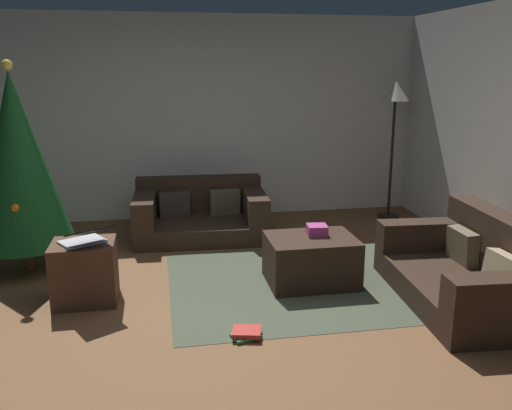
{
  "coord_description": "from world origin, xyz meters",
  "views": [
    {
      "loc": [
        -0.34,
        -3.96,
        1.95
      ],
      "look_at": [
        0.5,
        0.64,
        0.75
      ],
      "focal_mm": 37.86,
      "sensor_mm": 36.0,
      "label": 1
    }
  ],
  "objects_px": {
    "gift_box": "(317,230)",
    "corner_lamp": "(395,102)",
    "couch_left": "(200,214)",
    "christmas_tree": "(18,160)",
    "tv_remote": "(317,231)",
    "laptop": "(85,238)",
    "couch_right": "(474,271)",
    "ottoman": "(311,260)",
    "book_stack": "(246,334)",
    "side_table": "(85,272)"
  },
  "relations": [
    {
      "from": "gift_box",
      "to": "side_table",
      "type": "relative_size",
      "value": 0.34
    },
    {
      "from": "couch_right",
      "to": "christmas_tree",
      "type": "relative_size",
      "value": 0.86
    },
    {
      "from": "tv_remote",
      "to": "christmas_tree",
      "type": "distance_m",
      "value": 2.9
    },
    {
      "from": "couch_left",
      "to": "ottoman",
      "type": "bearing_deg",
      "value": 120.29
    },
    {
      "from": "couch_left",
      "to": "ottoman",
      "type": "xyz_separation_m",
      "value": [
        0.88,
        -1.68,
        -0.04
      ]
    },
    {
      "from": "couch_left",
      "to": "gift_box",
      "type": "bearing_deg",
      "value": 123.09
    },
    {
      "from": "tv_remote",
      "to": "laptop",
      "type": "height_order",
      "value": "laptop"
    },
    {
      "from": "couch_right",
      "to": "christmas_tree",
      "type": "bearing_deg",
      "value": 73.42
    },
    {
      "from": "ottoman",
      "to": "laptop",
      "type": "relative_size",
      "value": 1.53
    },
    {
      "from": "gift_box",
      "to": "ottoman",
      "type": "bearing_deg",
      "value": -137.6
    },
    {
      "from": "corner_lamp",
      "to": "tv_remote",
      "type": "bearing_deg",
      "value": -129.82
    },
    {
      "from": "couch_right",
      "to": "gift_box",
      "type": "relative_size",
      "value": 9.57
    },
    {
      "from": "couch_right",
      "to": "book_stack",
      "type": "height_order",
      "value": "couch_right"
    },
    {
      "from": "tv_remote",
      "to": "side_table",
      "type": "distance_m",
      "value": 2.11
    },
    {
      "from": "christmas_tree",
      "to": "corner_lamp",
      "type": "distance_m",
      "value": 4.49
    },
    {
      "from": "christmas_tree",
      "to": "laptop",
      "type": "xyz_separation_m",
      "value": [
        0.68,
        -0.93,
        -0.51
      ]
    },
    {
      "from": "laptop",
      "to": "book_stack",
      "type": "height_order",
      "value": "laptop"
    },
    {
      "from": "laptop",
      "to": "couch_left",
      "type": "bearing_deg",
      "value": 58.74
    },
    {
      "from": "couch_left",
      "to": "couch_right",
      "type": "xyz_separation_m",
      "value": [
        2.14,
        -2.31,
        0.01
      ]
    },
    {
      "from": "christmas_tree",
      "to": "ottoman",
      "type": "bearing_deg",
      "value": -17.28
    },
    {
      "from": "tv_remote",
      "to": "corner_lamp",
      "type": "bearing_deg",
      "value": 23.84
    },
    {
      "from": "couch_left",
      "to": "gift_box",
      "type": "xyz_separation_m",
      "value": [
        0.95,
        -1.62,
        0.23
      ]
    },
    {
      "from": "tv_remote",
      "to": "side_table",
      "type": "xyz_separation_m",
      "value": [
        -2.1,
        -0.2,
        -0.19
      ]
    },
    {
      "from": "book_stack",
      "to": "laptop",
      "type": "bearing_deg",
      "value": 145.37
    },
    {
      "from": "couch_left",
      "to": "laptop",
      "type": "distance_m",
      "value": 2.11
    },
    {
      "from": "couch_left",
      "to": "corner_lamp",
      "type": "bearing_deg",
      "value": -169.95
    },
    {
      "from": "ottoman",
      "to": "side_table",
      "type": "height_order",
      "value": "side_table"
    },
    {
      "from": "gift_box",
      "to": "tv_remote",
      "type": "relative_size",
      "value": 1.13
    },
    {
      "from": "couch_left",
      "to": "book_stack",
      "type": "height_order",
      "value": "couch_left"
    },
    {
      "from": "couch_left",
      "to": "side_table",
      "type": "distance_m",
      "value": 2.06
    },
    {
      "from": "couch_right",
      "to": "side_table",
      "type": "bearing_deg",
      "value": 83.8
    },
    {
      "from": "tv_remote",
      "to": "book_stack",
      "type": "bearing_deg",
      "value": -154.55
    },
    {
      "from": "ottoman",
      "to": "side_table",
      "type": "bearing_deg",
      "value": -178.47
    },
    {
      "from": "ottoman",
      "to": "christmas_tree",
      "type": "height_order",
      "value": "christmas_tree"
    },
    {
      "from": "ottoman",
      "to": "corner_lamp",
      "type": "distance_m",
      "value": 2.91
    },
    {
      "from": "couch_left",
      "to": "christmas_tree",
      "type": "relative_size",
      "value": 0.77
    },
    {
      "from": "laptop",
      "to": "ottoman",
      "type": "bearing_deg",
      "value": 3.09
    },
    {
      "from": "side_table",
      "to": "laptop",
      "type": "distance_m",
      "value": 0.33
    },
    {
      "from": "couch_left",
      "to": "christmas_tree",
      "type": "height_order",
      "value": "christmas_tree"
    },
    {
      "from": "couch_right",
      "to": "corner_lamp",
      "type": "relative_size",
      "value": 0.98
    },
    {
      "from": "ottoman",
      "to": "book_stack",
      "type": "distance_m",
      "value": 1.22
    },
    {
      "from": "tv_remote",
      "to": "gift_box",
      "type": "bearing_deg",
      "value": -134.04
    },
    {
      "from": "side_table",
      "to": "book_stack",
      "type": "relative_size",
      "value": 2.13
    },
    {
      "from": "couch_left",
      "to": "couch_right",
      "type": "distance_m",
      "value": 3.15
    },
    {
      "from": "laptop",
      "to": "corner_lamp",
      "type": "relative_size",
      "value": 0.3
    },
    {
      "from": "tv_remote",
      "to": "corner_lamp",
      "type": "relative_size",
      "value": 0.09
    },
    {
      "from": "tv_remote",
      "to": "side_table",
      "type": "bearing_deg",
      "value": 159.14
    },
    {
      "from": "couch_left",
      "to": "book_stack",
      "type": "xyz_separation_m",
      "value": [
        0.12,
        -2.62,
        -0.22
      ]
    },
    {
      "from": "corner_lamp",
      "to": "gift_box",
      "type": "bearing_deg",
      "value": -129.07
    },
    {
      "from": "gift_box",
      "to": "corner_lamp",
      "type": "xyz_separation_m",
      "value": [
        1.58,
        1.95,
        1.03
      ]
    }
  ]
}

